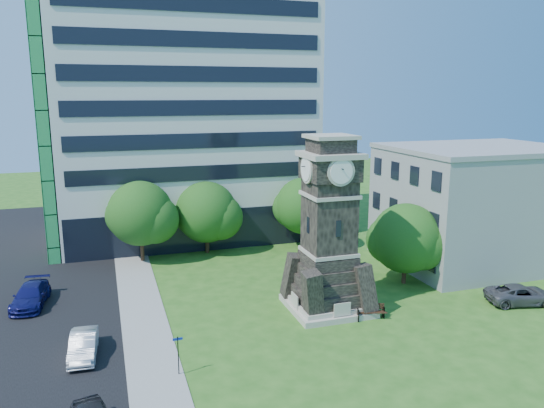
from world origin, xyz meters
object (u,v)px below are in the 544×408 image
object	(u,v)px
park_bench	(370,311)
street_sign	(178,351)
car_street_mid	(83,345)
car_east_lot	(521,294)
car_street_north	(31,296)
clock_tower	(329,236)

from	to	relation	value
park_bench	street_sign	distance (m)	13.79
car_street_mid	street_sign	world-z (taller)	street_sign
car_street_mid	car_east_lot	bearing A→B (deg)	0.65
street_sign	car_street_north	bearing A→B (deg)	122.28
car_street_mid	clock_tower	bearing A→B (deg)	10.69
clock_tower	car_street_mid	size ratio (longest dim) A/B	2.95
clock_tower	street_sign	world-z (taller)	clock_tower
car_east_lot	street_sign	distance (m)	25.08
clock_tower	car_street_north	size ratio (longest dim) A/B	2.40
clock_tower	car_east_lot	size ratio (longest dim) A/B	2.45
car_street_mid	car_east_lot	distance (m)	29.93
car_street_mid	street_sign	xyz separation A→B (m)	(4.94, -3.77, 0.71)
car_street_north	street_sign	bearing A→B (deg)	-49.25
park_bench	street_sign	xyz separation A→B (m)	(-13.35, -3.38, 0.84)
clock_tower	car_street_north	xyz separation A→B (m)	(-19.99, 6.98, -4.54)
park_bench	street_sign	bearing A→B (deg)	-149.13
car_east_lot	car_street_mid	bearing A→B (deg)	100.75
clock_tower	park_bench	xyz separation A→B (m)	(2.07, -2.49, -4.73)
car_east_lot	park_bench	distance (m)	11.66
car_street_mid	park_bench	world-z (taller)	car_street_mid
car_street_north	car_east_lot	distance (m)	35.26
car_street_north	car_east_lot	bearing A→B (deg)	-10.68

